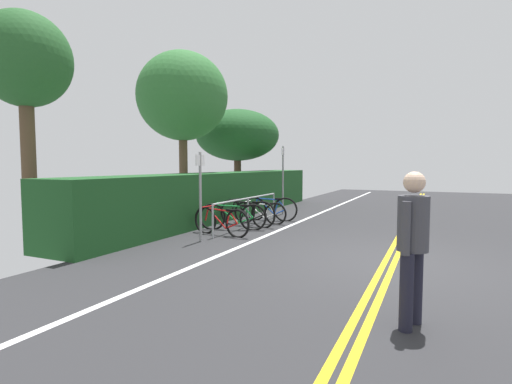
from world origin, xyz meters
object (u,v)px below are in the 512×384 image
Objects in this scene: bike_rack at (248,205)px; bicycle_0 at (221,221)px; pedestrian at (413,239)px; sign_post_near at (200,187)px; bicycle_4 at (270,209)px; tree_near_left at (25,63)px; sign_post_far at (283,174)px; bicycle_2 at (247,213)px; bicycle_3 at (260,213)px; tree_far_right at (237,136)px; tree_mid at (182,97)px; bicycle_1 at (233,217)px.

bicycle_0 is at bearing 178.70° from bike_rack.
pedestrian is 5.42m from sign_post_near.
bicycle_4 is (1.36, -0.08, -0.25)m from bike_rack.
tree_near_left is (-2.36, 3.64, 3.64)m from bicycle_0.
pedestrian is 9.42m from sign_post_far.
bicycle_2 reaches higher than bicycle_4.
bicycle_2 is 1.10× the size of bicycle_3.
tree_far_right is (5.26, 3.07, 2.61)m from bicycle_2.
bicycle_2 is 6.62m from tree_far_right.
bicycle_2 is 0.62m from bicycle_3.
sign_post_near is 5.42m from tree_mid.
bicycle_1 is at bearing 173.53° from bicycle_2.
bike_rack is 2.12× the size of bicycle_2.
sign_post_near is at bearing 179.05° from bicycle_0.
sign_post_near is (-2.99, 0.11, 0.90)m from bicycle_3.
sign_post_far is (5.28, 0.06, 0.19)m from sign_post_near.
sign_post_near is at bearing 177.98° from bicycle_3.
bicycle_1 is 7.17m from tree_far_right.
bicycle_4 reaches higher than bicycle_1.
pedestrian is 0.32× the size of tree_near_left.
sign_post_near is (-2.38, -0.02, 0.85)m from bicycle_2.
bicycle_0 is at bearing -0.95° from sign_post_near.
bicycle_4 is at bearing -3.49° from bike_rack.
bike_rack is 2.28× the size of pedestrian.
pedestrian is (-5.30, -4.57, 0.59)m from bicycle_2.
tree_near_left reaches higher than bicycle_4.
tree_near_left reaches higher than pedestrian.
tree_near_left is (-3.79, 3.68, 3.37)m from bike_rack.
bicycle_1 is 1.07× the size of bicycle_3.
pedestrian is (-4.60, -4.65, 0.60)m from bicycle_1.
bicycle_4 is at bearing -2.03° from sign_post_near.
pedestrian is 0.83× the size of sign_post_near.
bicycle_0 is at bearing -172.12° from bicycle_1.
bicycle_1 is 0.43× the size of tree_far_right.
bike_rack is 0.69× the size of tree_mid.
bicycle_4 is at bearing -141.00° from tree_far_right.
bike_rack is 0.75m from bicycle_3.
bicycle_2 is at bearing 40.78° from pedestrian.
bicycle_0 is 0.31× the size of tree_mid.
tree_far_right is at bearing 30.41° from bike_rack.
bicycle_4 is 1.93m from sign_post_far.
bicycle_0 is 5.95m from pedestrian.
sign_post_far is at bearing -128.04° from tree_far_right.
bicycle_4 is at bearing -2.09° from bicycle_3.
tree_near_left is at bearing 140.15° from bicycle_3.
pedestrian is at bearing -99.93° from tree_near_left.
bike_rack is at bearing -44.12° from tree_near_left.
bike_rack is at bearing -112.38° from tree_mid.
bicycle_0 is (-1.43, 0.03, -0.28)m from bike_rack.
tree_mid is at bearing 67.62° from bike_rack.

